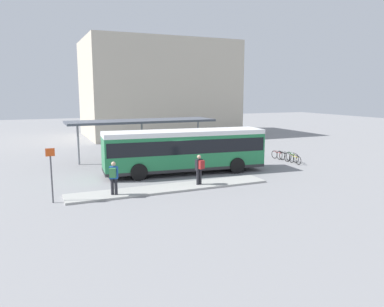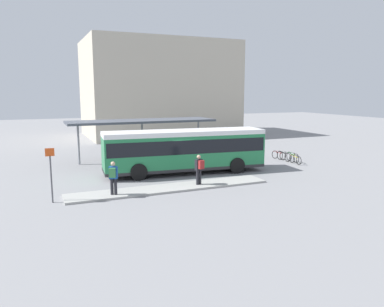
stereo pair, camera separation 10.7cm
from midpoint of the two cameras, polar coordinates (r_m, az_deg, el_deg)
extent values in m
plane|color=gray|center=(25.97, -1.23, -3.00)|extent=(120.00, 120.00, 0.00)
cube|color=#9E9E99|center=(21.79, -3.29, -5.27)|extent=(11.90, 1.80, 0.12)
cube|color=#237A47|center=(25.66, -1.24, 0.63)|extent=(11.17, 3.47, 2.63)
cube|color=white|center=(25.51, -1.25, 3.21)|extent=(11.19, 3.50, 0.30)
cube|color=black|center=(25.61, -1.25, 1.33)|extent=(10.96, 3.48, 0.92)
cube|color=black|center=(27.70, 9.65, 1.81)|extent=(0.29, 2.25, 1.01)
cube|color=#28282B|center=(25.87, -1.23, -2.02)|extent=(11.18, 3.48, 0.20)
cylinder|color=black|center=(28.09, 4.72, -0.94)|extent=(1.11, 0.38, 1.09)
cylinder|color=black|center=(25.98, 6.74, -1.82)|extent=(1.11, 0.38, 1.09)
cylinder|color=black|center=(26.23, -9.13, -1.77)|extent=(1.11, 0.38, 1.09)
cylinder|color=black|center=(23.95, -8.22, -2.81)|extent=(1.11, 0.38, 1.09)
cylinder|color=#232328|center=(22.18, 0.74, -3.67)|extent=(0.16, 0.16, 0.87)
cylinder|color=#232328|center=(22.31, 1.12, -3.60)|extent=(0.16, 0.16, 0.87)
cube|color=black|center=(22.09, 0.93, -1.71)|extent=(0.48, 0.35, 0.65)
cube|color=maroon|center=(21.91, 1.31, -1.71)|extent=(0.37, 0.29, 0.50)
sphere|color=tan|center=(22.00, 0.94, -0.52)|extent=(0.24, 0.24, 0.24)
cylinder|color=#232328|center=(20.51, -12.20, -4.96)|extent=(0.16, 0.16, 0.88)
cylinder|color=#232328|center=(20.47, -11.65, -4.97)|extent=(0.16, 0.16, 0.88)
cube|color=#194799|center=(20.32, -12.00, -2.86)|extent=(0.50, 0.40, 0.66)
cube|color=#337542|center=(20.10, -12.14, -2.91)|extent=(0.39, 0.33, 0.50)
sphere|color=tan|center=(20.22, -12.04, -1.55)|extent=(0.24, 0.24, 0.24)
torus|color=black|center=(30.70, 14.85, -0.75)|extent=(0.10, 0.68, 0.68)
torus|color=black|center=(29.96, 15.82, -1.04)|extent=(0.10, 0.68, 0.68)
cylinder|color=gold|center=(30.29, 15.35, -0.48)|extent=(0.09, 0.71, 0.04)
cylinder|color=gold|center=(30.16, 15.52, -0.63)|extent=(0.04, 0.04, 0.33)
cube|color=black|center=(30.14, 15.53, -0.32)|extent=(0.08, 0.19, 0.04)
cylinder|color=gold|center=(30.57, 14.97, -0.22)|extent=(0.48, 0.07, 0.03)
torus|color=black|center=(31.50, 14.44, -0.41)|extent=(0.12, 0.75, 0.75)
torus|color=black|center=(30.66, 15.45, -0.72)|extent=(0.12, 0.75, 0.75)
cylinder|color=#287F3D|center=(31.04, 14.96, -0.11)|extent=(0.12, 0.80, 0.04)
cylinder|color=#287F3D|center=(30.89, 15.14, -0.28)|extent=(0.04, 0.04, 0.37)
cube|color=black|center=(30.87, 15.15, 0.06)|extent=(0.09, 0.19, 0.04)
cylinder|color=#287F3D|center=(31.36, 14.56, 0.16)|extent=(0.48, 0.08, 0.03)
torus|color=black|center=(31.85, 13.09, -0.25)|extent=(0.05, 0.75, 0.75)
torus|color=black|center=(31.05, 14.22, -0.54)|extent=(0.05, 0.75, 0.75)
cylinder|color=black|center=(31.41, 13.67, 0.05)|extent=(0.04, 0.80, 0.04)
cylinder|color=black|center=(31.28, 13.87, -0.11)|extent=(0.04, 0.04, 0.37)
cube|color=black|center=(31.25, 13.88, 0.23)|extent=(0.07, 0.18, 0.04)
cylinder|color=black|center=(31.72, 13.23, 0.32)|extent=(0.48, 0.03, 0.03)
torus|color=black|center=(32.38, 12.36, -0.14)|extent=(0.15, 0.67, 0.67)
torus|color=black|center=(31.76, 13.51, -0.37)|extent=(0.15, 0.67, 0.67)
cylinder|color=red|center=(32.03, 12.95, 0.13)|extent=(0.15, 0.70, 0.04)
cylinder|color=red|center=(31.93, 13.15, -0.01)|extent=(0.04, 0.04, 0.33)
cube|color=black|center=(31.90, 13.16, 0.28)|extent=(0.10, 0.19, 0.04)
cylinder|color=red|center=(32.27, 12.49, 0.35)|extent=(0.48, 0.11, 0.03)
cube|color=#4C515B|center=(30.82, -7.79, 4.92)|extent=(11.91, 3.28, 0.18)
cylinder|color=gray|center=(30.01, -17.05, 1.30)|extent=(0.16, 0.16, 3.12)
cylinder|color=gray|center=(32.73, 0.83, 2.36)|extent=(0.16, 0.16, 3.12)
cylinder|color=gray|center=(30.99, -7.72, 1.88)|extent=(0.16, 0.16, 3.12)
cylinder|color=#4C4C51|center=(20.12, -20.73, -3.77)|extent=(0.08, 0.08, 2.40)
cube|color=#D84C19|center=(19.87, -20.96, 0.17)|extent=(0.44, 0.03, 0.40)
cube|color=#BCB29E|center=(49.11, -5.26, 9.75)|extent=(18.27, 12.09, 11.82)
camera|label=1|loc=(0.05, -90.12, -0.02)|focal=35.00mm
camera|label=2|loc=(0.05, 89.88, 0.02)|focal=35.00mm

